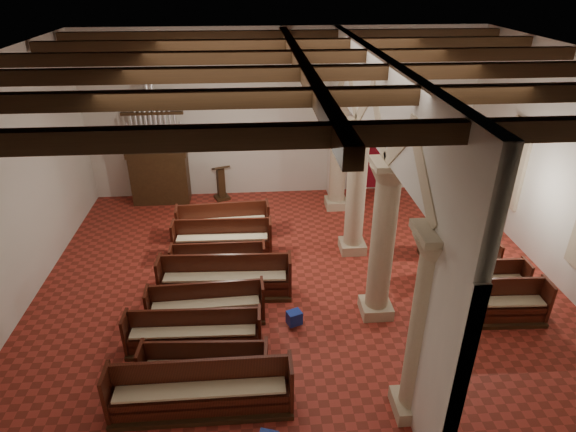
# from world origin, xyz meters

# --- Properties ---
(floor) EXTENTS (14.00, 14.00, 0.00)m
(floor) POSITION_xyz_m (0.00, 0.00, 0.00)
(floor) COLOR #9D2D22
(floor) RESTS_ON ground
(ceiling) EXTENTS (14.00, 14.00, 0.00)m
(ceiling) POSITION_xyz_m (0.00, 0.00, 6.00)
(ceiling) COLOR black
(ceiling) RESTS_ON wall_back
(wall_back) EXTENTS (14.00, 0.02, 6.00)m
(wall_back) POSITION_xyz_m (0.00, 6.00, 3.00)
(wall_back) COLOR beige
(wall_back) RESTS_ON floor
(wall_front) EXTENTS (14.00, 0.02, 6.00)m
(wall_front) POSITION_xyz_m (0.00, -6.00, 3.00)
(wall_front) COLOR beige
(wall_front) RESTS_ON floor
(wall_left) EXTENTS (0.02, 12.00, 6.00)m
(wall_left) POSITION_xyz_m (-7.00, 0.00, 3.00)
(wall_left) COLOR beige
(wall_left) RESTS_ON floor
(wall_right) EXTENTS (0.02, 12.00, 6.00)m
(wall_right) POSITION_xyz_m (7.00, 0.00, 3.00)
(wall_right) COLOR beige
(wall_right) RESTS_ON floor
(ceiling_beams) EXTENTS (13.80, 11.80, 0.30)m
(ceiling_beams) POSITION_xyz_m (0.00, 0.00, 5.82)
(ceiling_beams) COLOR #362211
(ceiling_beams) RESTS_ON wall_back
(arcade) EXTENTS (0.90, 11.90, 6.00)m
(arcade) POSITION_xyz_m (1.80, 0.00, 3.56)
(arcade) COLOR #BFAB8E
(arcade) RESTS_ON floor
(window_right_b) EXTENTS (0.03, 1.00, 2.20)m
(window_right_b) POSITION_xyz_m (6.98, 2.50, 2.20)
(window_right_b) COLOR #2E694E
(window_right_b) RESTS_ON wall_right
(window_back) EXTENTS (1.00, 0.03, 2.20)m
(window_back) POSITION_xyz_m (5.00, 5.98, 2.20)
(window_back) COLOR #2E694E
(window_back) RESTS_ON wall_back
(pipe_organ) EXTENTS (2.10, 0.85, 4.40)m
(pipe_organ) POSITION_xyz_m (-4.50, 5.50, 1.37)
(pipe_organ) COLOR #362211
(pipe_organ) RESTS_ON floor
(lectern) EXTENTS (0.68, 0.72, 1.39)m
(lectern) POSITION_xyz_m (-2.34, 5.49, 0.57)
(lectern) COLOR #371C11
(lectern) RESTS_ON floor
(dossal_curtain) EXTENTS (1.80, 0.07, 2.17)m
(dossal_curtain) POSITION_xyz_m (3.50, 5.92, 1.17)
(dossal_curtain) COLOR maroon
(dossal_curtain) RESTS_ON floor
(processional_banner) EXTENTS (0.49, 0.63, 2.15)m
(processional_banner) POSITION_xyz_m (5.35, 4.70, 0.76)
(processional_banner) COLOR #362211
(processional_banner) RESTS_ON floor
(hymnal_box_b) EXTENTS (0.41, 0.37, 0.34)m
(hymnal_box_b) POSITION_xyz_m (-0.28, -1.86, 0.27)
(hymnal_box_b) COLOR navy
(hymnal_box_b) RESTS_ON floor
(hymnal_box_c) EXTENTS (0.40, 0.36, 0.34)m
(hymnal_box_c) POSITION_xyz_m (-1.15, 0.10, 0.27)
(hymnal_box_c) COLOR #16329C
(hymnal_box_c) RESTS_ON floor
(tube_heater_a) EXTENTS (0.83, 0.40, 0.09)m
(tube_heater_a) POSITION_xyz_m (-2.95, -3.88, 0.16)
(tube_heater_a) COLOR silver
(tube_heater_a) RESTS_ON floor
(tube_heater_b) EXTENTS (1.02, 0.29, 0.10)m
(tube_heater_b) POSITION_xyz_m (-2.80, -2.94, 0.16)
(tube_heater_b) COLOR silver
(tube_heater_b) RESTS_ON floor
(nave_pew_0) EXTENTS (3.52, 0.76, 1.13)m
(nave_pew_0) POSITION_xyz_m (-2.28, -4.18, 0.37)
(nave_pew_0) COLOR #362211
(nave_pew_0) RESTS_ON floor
(nave_pew_1) EXTENTS (2.63, 0.82, 1.00)m
(nave_pew_1) POSITION_xyz_m (-2.27, -3.51, 0.33)
(nave_pew_1) COLOR #362211
(nave_pew_1) RESTS_ON floor
(nave_pew_2) EXTENTS (3.04, 0.76, 1.00)m
(nave_pew_2) POSITION_xyz_m (-2.59, -2.45, 0.33)
(nave_pew_2) COLOR #362211
(nave_pew_2) RESTS_ON floor
(nave_pew_3) EXTENTS (2.82, 0.78, 1.01)m
(nave_pew_3) POSITION_xyz_m (-2.38, -1.48, 0.33)
(nave_pew_3) COLOR #362211
(nave_pew_3) RESTS_ON floor
(nave_pew_4) EXTENTS (3.46, 0.91, 1.14)m
(nave_pew_4) POSITION_xyz_m (-1.96, -0.47, 0.38)
(nave_pew_4) COLOR #362211
(nave_pew_4) RESTS_ON floor
(nave_pew_5) EXTENTS (2.60, 0.67, 0.98)m
(nave_pew_5) POSITION_xyz_m (-2.18, 0.44, 0.32)
(nave_pew_5) COLOR #362211
(nave_pew_5) RESTS_ON floor
(nave_pew_6) EXTENTS (2.95, 0.80, 1.09)m
(nave_pew_6) POSITION_xyz_m (-2.12, 1.61, 0.36)
(nave_pew_6) COLOR #362211
(nave_pew_6) RESTS_ON floor
(nave_pew_7) EXTENTS (2.95, 0.92, 1.13)m
(nave_pew_7) POSITION_xyz_m (-2.14, 2.62, 0.37)
(nave_pew_7) COLOR #362211
(nave_pew_7) RESTS_ON floor
(aisle_pew_0) EXTENTS (2.01, 0.81, 1.10)m
(aisle_pew_0) POSITION_xyz_m (4.83, -2.00, 0.37)
(aisle_pew_0) COLOR #362211
(aisle_pew_0) RESTS_ON floor
(aisle_pew_1) EXTENTS (2.08, 0.73, 1.01)m
(aisle_pew_1) POSITION_xyz_m (4.82, -1.02, 0.34)
(aisle_pew_1) COLOR #362211
(aisle_pew_1) RESTS_ON floor
(aisle_pew_2) EXTENTS (1.84, 0.76, 1.03)m
(aisle_pew_2) POSITION_xyz_m (4.62, -0.10, 0.35)
(aisle_pew_2) COLOR #362211
(aisle_pew_2) RESTS_ON floor
(aisle_pew_3) EXTENTS (2.03, 0.70, 1.00)m
(aisle_pew_3) POSITION_xyz_m (4.77, 0.96, 0.34)
(aisle_pew_3) COLOR #362211
(aisle_pew_3) RESTS_ON floor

